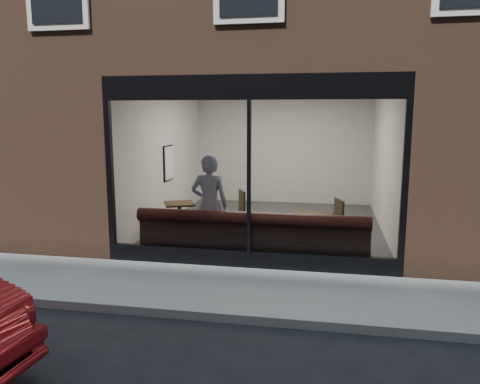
% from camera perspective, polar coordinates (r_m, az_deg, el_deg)
% --- Properties ---
extents(ground, '(120.00, 120.00, 0.00)m').
position_cam_1_polar(ground, '(6.17, -2.20, -15.25)').
color(ground, black).
rests_on(ground, ground).
extents(sidewalk_near, '(40.00, 2.00, 0.01)m').
position_cam_1_polar(sidewalk_near, '(7.06, -0.37, -11.86)').
color(sidewalk_near, gray).
rests_on(sidewalk_near, ground).
extents(kerb_near, '(40.00, 0.10, 0.12)m').
position_cam_1_polar(kerb_near, '(6.10, -2.31, -14.93)').
color(kerb_near, gray).
rests_on(kerb_near, ground).
extents(host_building_pier_left, '(2.50, 12.00, 3.20)m').
position_cam_1_polar(host_building_pier_left, '(14.39, -9.82, 5.50)').
color(host_building_pier_left, brown).
rests_on(host_building_pier_left, ground).
extents(host_building_pier_right, '(2.50, 12.00, 3.20)m').
position_cam_1_polar(host_building_pier_right, '(13.72, 21.14, 4.81)').
color(host_building_pier_right, brown).
rests_on(host_building_pier_right, ground).
extents(host_building_backfill, '(5.00, 6.00, 3.20)m').
position_cam_1_polar(host_building_backfill, '(16.53, 6.27, 6.10)').
color(host_building_backfill, brown).
rests_on(host_building_backfill, ground).
extents(cafe_floor, '(6.00, 6.00, 0.00)m').
position_cam_1_polar(cafe_floor, '(10.84, 3.67, -4.15)').
color(cafe_floor, '#2D2D30').
rests_on(cafe_floor, ground).
extents(cafe_ceiling, '(6.00, 6.00, 0.00)m').
position_cam_1_polar(cafe_ceiling, '(10.55, 3.86, 12.83)').
color(cafe_ceiling, white).
rests_on(cafe_ceiling, host_building_upper).
extents(cafe_wall_back, '(5.00, 0.00, 5.00)m').
position_cam_1_polar(cafe_wall_back, '(13.54, 5.28, 5.36)').
color(cafe_wall_back, silver).
rests_on(cafe_wall_back, ground).
extents(cafe_wall_left, '(0.00, 6.00, 6.00)m').
position_cam_1_polar(cafe_wall_left, '(11.15, -9.09, 4.38)').
color(cafe_wall_left, silver).
rests_on(cafe_wall_left, ground).
extents(cafe_wall_right, '(0.00, 6.00, 6.00)m').
position_cam_1_polar(cafe_wall_right, '(10.57, 17.31, 3.79)').
color(cafe_wall_right, silver).
rests_on(cafe_wall_right, ground).
extents(storefront_kick, '(5.00, 0.10, 0.30)m').
position_cam_1_polar(storefront_kick, '(7.99, 1.08, -8.19)').
color(storefront_kick, black).
rests_on(storefront_kick, ground).
extents(storefront_header, '(5.00, 0.10, 0.40)m').
position_cam_1_polar(storefront_header, '(7.62, 1.15, 12.68)').
color(storefront_header, black).
rests_on(storefront_header, host_building_upper).
extents(storefront_mullion, '(0.06, 0.10, 2.50)m').
position_cam_1_polar(storefront_mullion, '(7.68, 1.11, 1.81)').
color(storefront_mullion, black).
rests_on(storefront_mullion, storefront_kick).
extents(storefront_glass, '(4.80, 0.00, 4.80)m').
position_cam_1_polar(storefront_glass, '(7.65, 1.07, 1.78)').
color(storefront_glass, white).
rests_on(storefront_glass, storefront_kick).
extents(banquette, '(4.00, 0.55, 0.45)m').
position_cam_1_polar(banquette, '(8.34, 1.54, -6.88)').
color(banquette, '#341513').
rests_on(banquette, cafe_floor).
extents(person, '(0.70, 0.48, 1.86)m').
position_cam_1_polar(person, '(8.58, -3.74, -1.59)').
color(person, '#8FA0C4').
rests_on(person, cafe_floor).
extents(cafe_table_left, '(0.78, 0.78, 0.04)m').
position_cam_1_polar(cafe_table_left, '(9.75, -7.41, -1.42)').
color(cafe_table_left, '#312113').
rests_on(cafe_table_left, cafe_floor).
extents(cafe_table_right, '(0.82, 0.82, 0.04)m').
position_cam_1_polar(cafe_table_right, '(8.66, 8.67, -2.86)').
color(cafe_table_right, '#312113').
rests_on(cafe_table_right, cafe_floor).
extents(cafe_chair_left, '(0.62, 0.62, 0.04)m').
position_cam_1_polar(cafe_chair_left, '(10.16, -0.81, -3.78)').
color(cafe_chair_left, '#312113').
rests_on(cafe_chair_left, cafe_floor).
extents(cafe_chair_right, '(0.59, 0.59, 0.04)m').
position_cam_1_polar(cafe_chair_right, '(9.30, 10.76, -5.21)').
color(cafe_chair_right, '#312113').
rests_on(cafe_chair_right, cafe_floor).
extents(wall_poster, '(0.02, 0.58, 0.77)m').
position_cam_1_polar(wall_poster, '(11.28, -8.63, 3.53)').
color(wall_poster, white).
rests_on(wall_poster, cafe_wall_left).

